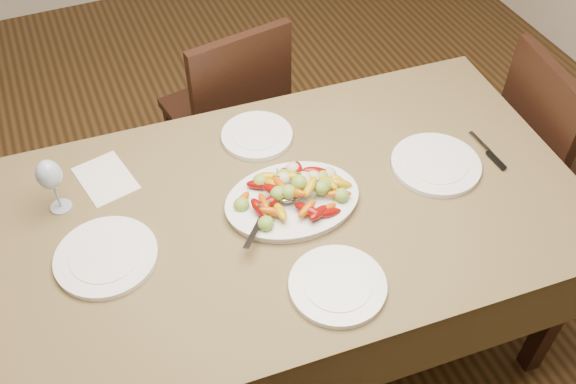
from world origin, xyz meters
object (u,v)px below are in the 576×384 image
Objects in this scene: chair_far at (223,111)px; serving_platter at (292,202)px; plate_right at (436,165)px; wine_glass at (53,184)px; dining_table at (288,278)px; plate_far at (257,136)px; plate_left at (106,257)px; plate_near at (338,286)px; chair_right at (563,159)px.

chair_far is 2.33× the size of serving_platter.
chair_far is 3.26× the size of plate_right.
serving_platter is 0.72m from wine_glass.
chair_far is 0.89m from serving_platter.
wine_glass reaches higher than plate_right.
dining_table is 0.85m from chair_far.
plate_left is at bearing -151.37° from plate_far.
plate_near reaches higher than dining_table.
plate_right is (0.50, -0.03, -0.00)m from serving_platter.
wine_glass is at bearing 109.16° from plate_left.
wine_glass is (-1.84, 0.22, 0.39)m from chair_right.
serving_platter is 0.57m from plate_left.
serving_platter is at bearing -1.21° from plate_left.
dining_table is 0.68m from plate_left.
plate_far is at bearing 83.59° from chair_right.
plate_far and plate_near have the same top height.
plate_left is at bearing 98.31° from chair_right.
wine_glass is (-0.66, 0.26, 0.09)m from serving_platter.
plate_left is (-0.61, -0.83, 0.29)m from chair_far.
plate_left is (-0.57, 0.01, -0.00)m from serving_platter.
dining_table is 1.20m from chair_right.
chair_right reaches higher than plate_right.
plate_far is at bearing 5.63° from wine_glass.
chair_far is at bearing 62.31° from chair_right.
wine_glass is at bearing 90.47° from chair_right.
plate_right is 1.20m from wine_glass.
plate_left is 1.21× the size of plate_far.
plate_far is (-1.17, 0.29, 0.29)m from chair_right.
plate_right is at bearing -14.12° from wine_glass.
plate_far is 1.19× the size of wine_glass.
serving_platter reaches higher than plate_left.
chair_far is at bearing 53.58° from plate_left.
serving_platter is at bearing 99.41° from chair_right.
wine_glass reaches higher than chair_far.
serving_platter is at bearing -21.78° from wine_glass.
chair_right is 1.78m from plate_left.
plate_far is 0.66m from plate_near.
chair_right reaches higher than dining_table.
plate_right is (-0.69, -0.07, 0.29)m from chair_right.
plate_left reaches higher than dining_table.
chair_far is at bearing 86.56° from plate_far.
dining_table is at bearing 176.94° from plate_right.
chair_right is 1.90m from wine_glass.
plate_far is (0.01, 0.33, -0.00)m from serving_platter.
plate_near is (-0.01, -0.33, -0.00)m from serving_platter.
plate_left is at bearing 178.79° from serving_platter.
serving_platter is at bearing -91.60° from plate_far.
wine_glass is (-0.67, -0.07, 0.09)m from plate_far.
plate_left is at bearing 177.89° from plate_right.
dining_table is 0.85m from wine_glass.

